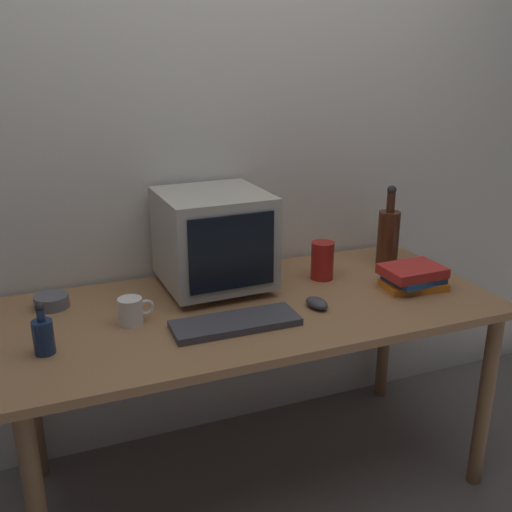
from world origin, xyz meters
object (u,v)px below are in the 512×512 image
(keyboard, at_px, (236,323))
(mug, at_px, (132,311))
(metal_canister, at_px, (322,260))
(crt_monitor, at_px, (213,239))
(book_stack, at_px, (413,277))
(computer_mouse, at_px, (317,303))
(bottle_tall, at_px, (388,235))
(bottle_short, at_px, (43,335))
(cd_spindle, at_px, (52,301))

(keyboard, bearing_deg, mug, 155.83)
(metal_canister, bearing_deg, crt_monitor, 171.25)
(book_stack, relative_size, mug, 2.07)
(computer_mouse, xyz_separation_m, mug, (-0.63, 0.11, 0.03))
(bottle_tall, relative_size, metal_canister, 2.26)
(keyboard, distance_m, mug, 0.34)
(book_stack, distance_m, mug, 1.05)
(keyboard, height_order, bottle_short, bottle_short)
(metal_canister, bearing_deg, cd_spindle, 174.28)
(cd_spindle, relative_size, metal_canister, 0.80)
(bottle_short, distance_m, metal_canister, 1.08)
(keyboard, height_order, mug, mug)
(computer_mouse, distance_m, cd_spindle, 0.93)
(book_stack, bearing_deg, metal_canister, 141.23)
(keyboard, bearing_deg, cd_spindle, 145.67)
(crt_monitor, relative_size, cd_spindle, 3.33)
(crt_monitor, height_order, metal_canister, crt_monitor)
(bottle_short, relative_size, mug, 1.36)
(computer_mouse, relative_size, cd_spindle, 0.83)
(crt_monitor, xyz_separation_m, book_stack, (0.70, -0.28, -0.15))
(keyboard, relative_size, mug, 3.50)
(crt_monitor, relative_size, computer_mouse, 4.00)
(book_stack, xyz_separation_m, metal_canister, (-0.27, 0.22, 0.03))
(book_stack, height_order, cd_spindle, book_stack)
(computer_mouse, bearing_deg, book_stack, -7.41)
(metal_canister, bearing_deg, keyboard, -148.87)
(mug, distance_m, metal_canister, 0.79)
(cd_spindle, distance_m, metal_canister, 1.02)
(crt_monitor, height_order, keyboard, crt_monitor)
(bottle_short, bearing_deg, mug, 20.33)
(crt_monitor, xyz_separation_m, mug, (-0.35, -0.20, -0.15))
(bottle_tall, xyz_separation_m, mug, (-1.11, -0.18, -0.08))
(bottle_tall, relative_size, cd_spindle, 2.82)
(keyboard, relative_size, book_stack, 1.69)
(bottle_tall, relative_size, mug, 2.82)
(crt_monitor, distance_m, metal_canister, 0.45)
(bottle_short, xyz_separation_m, mug, (0.28, 0.10, -0.01))
(computer_mouse, bearing_deg, keyboard, 174.73)
(bottle_tall, bearing_deg, metal_canister, -171.99)
(cd_spindle, bearing_deg, metal_canister, -5.72)
(book_stack, bearing_deg, keyboard, -175.26)
(bottle_short, height_order, metal_canister, bottle_short)
(crt_monitor, bearing_deg, keyboard, -96.40)
(mug, distance_m, cd_spindle, 0.34)
(computer_mouse, relative_size, mug, 0.83)
(bottle_short, xyz_separation_m, metal_canister, (1.05, 0.24, 0.01))
(bottle_tall, distance_m, bottle_short, 1.41)
(crt_monitor, xyz_separation_m, bottle_tall, (0.76, -0.02, -0.07))
(keyboard, xyz_separation_m, cd_spindle, (-0.55, 0.38, 0.01))
(crt_monitor, relative_size, bottle_short, 2.44)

